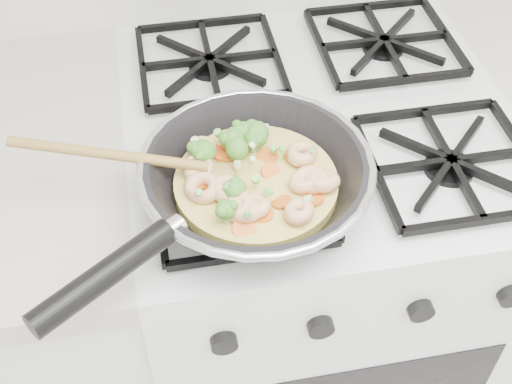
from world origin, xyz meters
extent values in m
cube|color=silver|center=(0.00, 1.70, 0.45)|extent=(0.60, 0.60, 0.90)
cube|color=black|center=(0.00, 1.70, 0.91)|extent=(0.56, 0.56, 0.02)
torus|color=silver|center=(-0.13, 1.53, 0.98)|extent=(0.31, 0.31, 0.01)
cylinder|color=black|center=(-0.33, 1.39, 0.98)|extent=(0.17, 0.13, 0.03)
cylinder|color=#D2BF5B|center=(-0.13, 1.53, 0.94)|extent=(0.21, 0.21, 0.02)
ellipsoid|color=olive|center=(-0.18, 1.54, 0.96)|extent=(0.06, 0.05, 0.01)
cylinder|color=olive|center=(-0.31, 1.58, 0.99)|extent=(0.25, 0.07, 0.05)
torus|color=#DDB083|center=(-0.20, 1.56, 0.96)|extent=(0.06, 0.06, 0.02)
torus|color=#DDB083|center=(-0.06, 1.56, 0.96)|extent=(0.07, 0.07, 0.02)
torus|color=#DDB083|center=(-0.09, 1.46, 0.96)|extent=(0.06, 0.06, 0.02)
torus|color=#DDB083|center=(-0.07, 1.51, 0.96)|extent=(0.06, 0.06, 0.02)
torus|color=#DDB083|center=(-0.05, 1.50, 0.96)|extent=(0.06, 0.07, 0.03)
torus|color=#DDB083|center=(-0.16, 1.48, 0.96)|extent=(0.06, 0.06, 0.02)
torus|color=#DDB083|center=(-0.20, 1.52, 0.96)|extent=(0.07, 0.07, 0.03)
torus|color=#DDB083|center=(-0.16, 1.47, 0.96)|extent=(0.07, 0.07, 0.03)
torus|color=#DDB083|center=(-0.17, 1.51, 0.96)|extent=(0.07, 0.07, 0.02)
torus|color=#DDB083|center=(-0.15, 1.48, 0.96)|extent=(0.06, 0.06, 0.02)
torus|color=#DDB083|center=(-0.19, 1.59, 0.96)|extent=(0.06, 0.06, 0.03)
torus|color=#DDB083|center=(-0.06, 1.51, 0.96)|extent=(0.07, 0.07, 0.03)
torus|color=#DDB083|center=(-0.20, 1.55, 0.96)|extent=(0.05, 0.05, 0.02)
ellipsoid|color=#4F9330|center=(-0.19, 1.57, 0.97)|extent=(0.04, 0.04, 0.03)
ellipsoid|color=#4F9330|center=(-0.13, 1.60, 0.97)|extent=(0.04, 0.04, 0.03)
ellipsoid|color=#4F9330|center=(-0.18, 1.47, 0.97)|extent=(0.03, 0.03, 0.03)
ellipsoid|color=#4F9330|center=(-0.15, 1.59, 0.97)|extent=(0.04, 0.04, 0.03)
ellipsoid|color=#4F9330|center=(-0.12, 1.59, 0.97)|extent=(0.03, 0.03, 0.03)
ellipsoid|color=#4F9330|center=(-0.16, 1.50, 0.97)|extent=(0.03, 0.03, 0.03)
ellipsoid|color=#4F9330|center=(-0.12, 1.60, 0.97)|extent=(0.04, 0.04, 0.03)
ellipsoid|color=#4F9330|center=(-0.12, 1.59, 0.97)|extent=(0.03, 0.03, 0.03)
ellipsoid|color=#4F9330|center=(-0.15, 1.57, 0.97)|extent=(0.04, 0.04, 0.03)
cylinder|color=orange|center=(-0.20, 1.56, 0.96)|extent=(0.04, 0.04, 0.01)
cylinder|color=orange|center=(-0.17, 1.55, 0.96)|extent=(0.04, 0.04, 0.01)
cylinder|color=orange|center=(-0.16, 1.60, 0.96)|extent=(0.03, 0.03, 0.01)
cylinder|color=orange|center=(-0.11, 1.54, 0.96)|extent=(0.03, 0.03, 0.01)
cylinder|color=orange|center=(-0.20, 1.54, 0.96)|extent=(0.04, 0.04, 0.01)
cylinder|color=orange|center=(-0.07, 1.52, 0.96)|extent=(0.03, 0.03, 0.01)
cylinder|color=orange|center=(-0.16, 1.58, 0.96)|extent=(0.04, 0.04, 0.01)
cylinder|color=orange|center=(-0.07, 1.48, 0.96)|extent=(0.04, 0.04, 0.01)
cylinder|color=orange|center=(-0.11, 1.49, 0.96)|extent=(0.03, 0.03, 0.01)
cylinder|color=orange|center=(-0.07, 1.56, 0.96)|extent=(0.04, 0.04, 0.01)
cylinder|color=orange|center=(-0.11, 1.57, 0.96)|extent=(0.03, 0.03, 0.01)
cylinder|color=orange|center=(-0.13, 1.47, 0.96)|extent=(0.03, 0.03, 0.01)
cylinder|color=orange|center=(-0.17, 1.59, 0.96)|extent=(0.04, 0.04, 0.01)
cylinder|color=orange|center=(-0.16, 1.45, 0.96)|extent=(0.04, 0.04, 0.01)
cylinder|color=#66BF4C|center=(-0.10, 1.57, 0.97)|extent=(0.01, 0.01, 0.01)
cylinder|color=#BFD798|center=(-0.13, 1.54, 0.98)|extent=(0.01, 0.01, 0.01)
cylinder|color=#66BF4C|center=(-0.21, 1.50, 0.98)|extent=(0.01, 0.01, 0.01)
cylinder|color=#BFD798|center=(-0.08, 1.47, 0.97)|extent=(0.01, 0.01, 0.01)
cylinder|color=#BFD798|center=(-0.15, 1.54, 0.98)|extent=(0.01, 0.01, 0.01)
cylinder|color=#BFD798|center=(-0.10, 1.60, 0.98)|extent=(0.01, 0.01, 0.01)
cylinder|color=#BFD798|center=(-0.20, 1.59, 0.98)|extent=(0.01, 0.01, 0.01)
cylinder|color=#66BF4C|center=(-0.14, 1.51, 0.97)|extent=(0.01, 0.01, 0.01)
cylinder|color=#66BF4C|center=(-0.09, 1.56, 0.98)|extent=(0.01, 0.01, 0.01)
cylinder|color=#66BF4C|center=(-0.17, 1.50, 0.98)|extent=(0.01, 0.01, 0.01)
cylinder|color=#BFD798|center=(-0.17, 1.48, 0.97)|extent=(0.01, 0.01, 0.01)
cylinder|color=#66BF4C|center=(-0.17, 1.60, 0.98)|extent=(0.01, 0.01, 0.01)
cylinder|color=#66BF4C|center=(-0.05, 1.55, 0.98)|extent=(0.01, 0.01, 0.01)
cylinder|color=#66BF4C|center=(-0.13, 1.48, 0.98)|extent=(0.01, 0.01, 0.01)
cylinder|color=#66BF4C|center=(-0.16, 1.45, 0.98)|extent=(0.01, 0.01, 0.01)
cylinder|color=#BFD798|center=(-0.13, 1.57, 0.98)|extent=(0.01, 0.01, 0.01)
camera|label=1|loc=(-0.24, 0.93, 1.57)|focal=47.24mm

